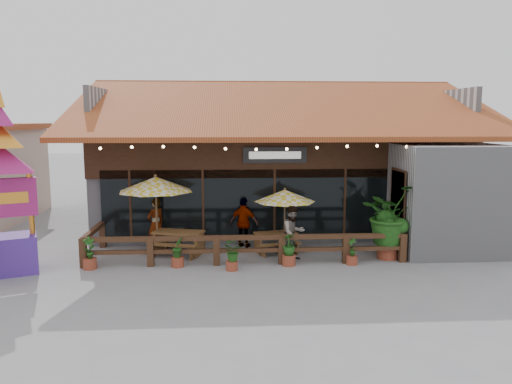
{
  "coord_description": "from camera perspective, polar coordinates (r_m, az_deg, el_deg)",
  "views": [
    {
      "loc": [
        -2.19,
        -15.34,
        4.45
      ],
      "look_at": [
        -1.17,
        1.5,
        1.96
      ],
      "focal_mm": 35.0,
      "sensor_mm": 36.0,
      "label": 1
    }
  ],
  "objects": [
    {
      "name": "ground",
      "position": [
        16.12,
        4.52,
        -7.65
      ],
      "size": [
        100.0,
        100.0,
        0.0
      ],
      "primitive_type": "plane",
      "color": "gray",
      "rests_on": "ground"
    },
    {
      "name": "restaurant_building",
      "position": [
        22.2,
        2.9,
        2.58
      ],
      "size": [
        15.5,
        14.73,
        6.09
      ],
      "color": "#9F9EA3",
      "rests_on": "ground"
    },
    {
      "name": "patio_railing",
      "position": [
        15.55,
        -3.6,
        -5.89
      ],
      "size": [
        10.0,
        2.6,
        0.92
      ],
      "color": "#472719",
      "rests_on": "ground"
    },
    {
      "name": "umbrella_left",
      "position": [
        16.68,
        -11.39,
        0.84
      ],
      "size": [
        2.97,
        2.97,
        2.64
      ],
      "color": "brown",
      "rests_on": "ground"
    },
    {
      "name": "umbrella_right",
      "position": [
        16.56,
        3.31,
        -0.46
      ],
      "size": [
        2.13,
        2.13,
        2.18
      ],
      "color": "brown",
      "rests_on": "ground"
    },
    {
      "name": "picnic_table_left",
      "position": [
        16.71,
        -8.84,
        -5.3
      ],
      "size": [
        1.94,
        1.79,
        0.78
      ],
      "color": "brown",
      "rests_on": "ground"
    },
    {
      "name": "picnic_table_right",
      "position": [
        16.8,
        2.27,
        -5.38
      ],
      "size": [
        1.62,
        1.48,
        0.67
      ],
      "color": "brown",
      "rests_on": "ground"
    },
    {
      "name": "thai_sign_tower",
      "position": [
        15.78,
        -26.95,
        2.83
      ],
      "size": [
        2.89,
        2.89,
        6.0
      ],
      "color": "#4C2893",
      "rests_on": "ground"
    },
    {
      "name": "tropical_plant",
      "position": [
        16.39,
        14.94,
        -2.65
      ],
      "size": [
        2.32,
        2.27,
        2.43
      ],
      "color": "brown",
      "rests_on": "ground"
    },
    {
      "name": "diner_a",
      "position": [
        17.34,
        -11.38,
        -3.61
      ],
      "size": [
        0.77,
        0.75,
        1.78
      ],
      "primitive_type": "imported",
      "rotation": [
        0.0,
        0.0,
        3.89
      ],
      "color": "#362011",
      "rests_on": "ground"
    },
    {
      "name": "diner_b",
      "position": [
        15.8,
        4.27,
        -4.72
      ],
      "size": [
        1.06,
        0.99,
        1.74
      ],
      "primitive_type": "imported",
      "rotation": [
        0.0,
        0.0,
        0.51
      ],
      "color": "#362011",
      "rests_on": "ground"
    },
    {
      "name": "diner_c",
      "position": [
        17.32,
        -1.36,
        -3.55
      ],
      "size": [
        1.1,
        0.81,
        1.73
      ],
      "primitive_type": "imported",
      "rotation": [
        0.0,
        0.0,
        2.71
      ],
      "color": "#362011",
      "rests_on": "ground"
    },
    {
      "name": "planter_a",
      "position": [
        15.75,
        -18.5,
        -6.9
      ],
      "size": [
        0.41,
        0.4,
        0.98
      ],
      "color": "brown",
      "rests_on": "ground"
    },
    {
      "name": "planter_b",
      "position": [
        15.34,
        -8.97,
        -6.94
      ],
      "size": [
        0.38,
        0.4,
        0.93
      ],
      "color": "brown",
      "rests_on": "ground"
    },
    {
      "name": "planter_c",
      "position": [
        14.82,
        -2.79,
        -7.13
      ],
      "size": [
        0.65,
        0.62,
        0.86
      ],
      "color": "brown",
      "rests_on": "ground"
    },
    {
      "name": "planter_d",
      "position": [
        15.31,
        3.78,
        -6.64
      ],
      "size": [
        0.51,
        0.51,
        1.0
      ],
      "color": "brown",
      "rests_on": "ground"
    },
    {
      "name": "planter_e",
      "position": [
        15.68,
        10.92,
        -6.91
      ],
      "size": [
        0.34,
        0.35,
        0.84
      ],
      "color": "brown",
      "rests_on": "ground"
    }
  ]
}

